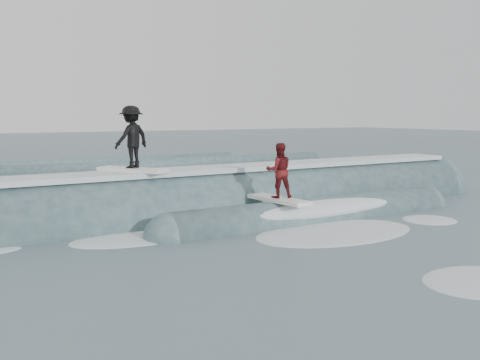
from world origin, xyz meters
TOP-DOWN VIEW (x-y plane):
  - ground at (0.00, 0.00)m, footprint 160.00×160.00m
  - breaking_wave at (0.24, 2.96)m, footprint 21.04×4.11m
  - surfer_black at (-2.77, 3.26)m, footprint 1.53×1.98m
  - surfer_red at (0.48, 1.06)m, footprint 0.86×2.05m
  - whitewater at (0.60, -0.76)m, footprint 15.12×8.47m
  - far_swells at (-1.99, 17.65)m, footprint 38.53×8.65m

SIDE VIEW (x-z plane):
  - ground at x=0.00m, z-range 0.00..0.00m
  - whitewater at x=0.60m, z-range -0.05..0.05m
  - far_swells at x=-1.99m, z-range -0.40..0.40m
  - breaking_wave at x=0.24m, z-range -1.30..1.37m
  - surfer_red at x=0.48m, z-range 0.55..2.10m
  - surfer_black at x=-2.77m, z-range 1.37..3.13m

